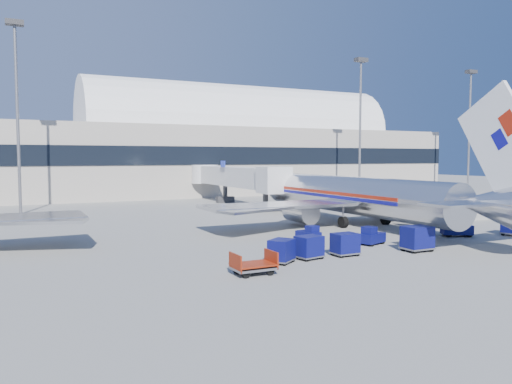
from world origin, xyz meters
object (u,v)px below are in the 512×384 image
cart_train_b (309,247)px  cart_open_red (254,267)px  cart_train_c (281,250)px  jetbridge_near (231,177)px  barrier_far (482,216)px  tug_right (455,228)px  mast_west (17,88)px  cart_solo_near (417,238)px  mast_far_east (470,113)px  tug_left (309,234)px  tug_lead (372,236)px  barrier_mid (460,217)px  barrier_near (437,219)px  mast_east (360,107)px  cart_train_a (345,244)px  airliner_main (359,196)px

cart_train_b → cart_open_red: size_ratio=0.82×
cart_train_c → jetbridge_near: bearing=35.0°
barrier_far → tug_right: bearing=-149.4°
jetbridge_near → mast_west: (-27.60, -0.81, 10.86)m
mast_west → cart_solo_near: (25.04, -38.57, -13.82)m
mast_far_east → cart_open_red: size_ratio=9.34×
mast_west → barrier_far: (44.60, -28.00, -14.34)m
jetbridge_near → tug_left: size_ratio=12.53×
jetbridge_near → tug_lead: bearing=-95.9°
barrier_mid → cart_train_c: size_ratio=1.38×
mast_far_east → barrier_near: 48.57m
mast_east → cart_train_a: 50.43m
mast_east → cart_solo_near: 47.98m
mast_west → barrier_far: 54.58m
cart_solo_near → barrier_near: bearing=39.5°
mast_far_east → jetbridge_near: bearing=179.0°
mast_west → cart_train_c: size_ratio=10.39×
airliner_main → cart_open_red: airliner_main is taller
mast_west → tug_right: 50.02m
airliner_main → jetbridge_near: airliner_main is taller
barrier_mid → tug_lead: bearing=-158.2°
airliner_main → mast_west: 41.12m
tug_right → cart_solo_near: 8.74m
airliner_main → tug_left: (-9.72, -6.17, -2.32)m
cart_train_b → cart_train_c: size_ratio=0.91×
mast_west → barrier_far: bearing=-32.1°
barrier_near → jetbridge_near: bearing=109.9°
cart_train_a → cart_train_b: bearing=176.1°
barrier_mid → mast_far_east: bearing=39.7°
mast_east → barrier_far: mast_east is taller
jetbridge_near → barrier_mid: 32.09m
barrier_near → tug_left: tug_left is taller
mast_far_east → mast_east: bearing=180.0°
mast_far_east → barrier_near: bearing=-142.9°
barrier_mid → tug_right: (-8.33, -6.89, 0.28)m
mast_west → mast_east: 50.00m
cart_open_red → cart_train_b: bearing=23.6°
mast_far_east → cart_train_a: (-55.57, -37.60, -13.96)m
barrier_mid → cart_open_red: 32.11m
jetbridge_near → barrier_mid: bearing=-64.6°
mast_west → barrier_near: (38.00, -28.00, -14.34)m
mast_east → cart_solo_near: mast_east is taller
mast_west → cart_solo_near: bearing=-57.0°
cart_train_c → cart_solo_near: (10.68, -0.83, 0.15)m
cart_solo_near → barrier_far: bearing=28.7°
tug_right → cart_open_red: (-21.55, -4.85, -0.27)m
cart_train_c → barrier_mid: bearing=-16.2°
tug_left → cart_open_red: tug_left is taller
barrier_far → tug_right: size_ratio=1.09×
tug_lead → cart_train_a: size_ratio=1.37×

